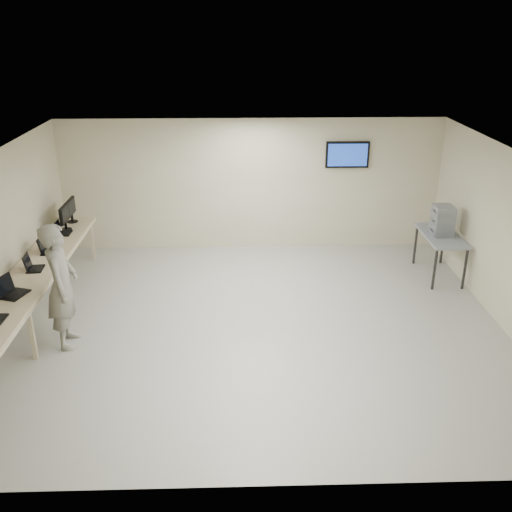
{
  "coord_description": "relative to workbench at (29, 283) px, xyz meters",
  "views": [
    {
      "loc": [
        -0.26,
        -8.21,
        4.67
      ],
      "look_at": [
        0.0,
        0.2,
        1.15
      ],
      "focal_mm": 40.0,
      "sensor_mm": 36.0,
      "label": 1
    }
  ],
  "objects": [
    {
      "name": "room",
      "position": [
        3.62,
        0.06,
        0.58
      ],
      "size": [
        8.01,
        7.01,
        2.81
      ],
      "color": "#9A9A87",
      "rests_on": "ground"
    },
    {
      "name": "workbench",
      "position": [
        0.0,
        0.0,
        0.0
      ],
      "size": [
        0.76,
        6.0,
        0.9
      ],
      "color": "beige",
      "rests_on": "ground"
    },
    {
      "name": "laptop_1",
      "position": [
        -0.05,
        -0.59,
        0.15
      ],
      "size": [
        0.43,
        0.46,
        0.3
      ],
      "rotation": [
        0.0,
        0.0,
        -0.32
      ],
      "color": "black",
      "rests_on": "workbench"
    },
    {
      "name": "laptop_2",
      "position": [
        -0.04,
        0.34,
        0.14
      ],
      "size": [
        0.29,
        0.35,
        0.26
      ],
      "rotation": [
        0.0,
        0.0,
        0.08
      ],
      "color": "black",
      "rests_on": "workbench"
    },
    {
      "name": "laptop_3",
      "position": [
        -0.03,
        1.09,
        0.15
      ],
      "size": [
        0.3,
        0.36,
        0.28
      ],
      "rotation": [
        0.0,
        0.0,
        -0.0
      ],
      "color": "black",
      "rests_on": "workbench"
    },
    {
      "name": "laptop_4",
      "position": [
        -0.03,
        2.0,
        0.14
      ],
      "size": [
        0.26,
        0.32,
        0.25
      ],
      "rotation": [
        0.0,
        0.0,
        0.01
      ],
      "color": "black",
      "rests_on": "workbench"
    },
    {
      "name": "monitor_near",
      "position": [
        -0.01,
        2.22,
        0.36
      ],
      "size": [
        0.22,
        0.48,
        0.48
      ],
      "color": "black",
      "rests_on": "workbench"
    },
    {
      "name": "monitor_far",
      "position": [
        -0.01,
        2.68,
        0.36
      ],
      "size": [
        0.21,
        0.48,
        0.48
      ],
      "color": "black",
      "rests_on": "workbench"
    },
    {
      "name": "soldier",
      "position": [
        0.67,
        -0.47,
        0.16
      ],
      "size": [
        0.56,
        0.77,
        1.97
      ],
      "primitive_type": "imported",
      "rotation": [
        0.0,
        0.0,
        1.7
      ],
      "color": "#636453",
      "rests_on": "ground"
    },
    {
      "name": "side_table",
      "position": [
        7.19,
        1.85,
        -0.05
      ],
      "size": [
        0.66,
        1.42,
        0.85
      ],
      "color": "gray",
      "rests_on": "ground"
    },
    {
      "name": "storage_bins",
      "position": [
        7.17,
        1.85,
        0.31
      ],
      "size": [
        0.36,
        0.4,
        0.58
      ],
      "color": "gray",
      "rests_on": "side_table"
    }
  ]
}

